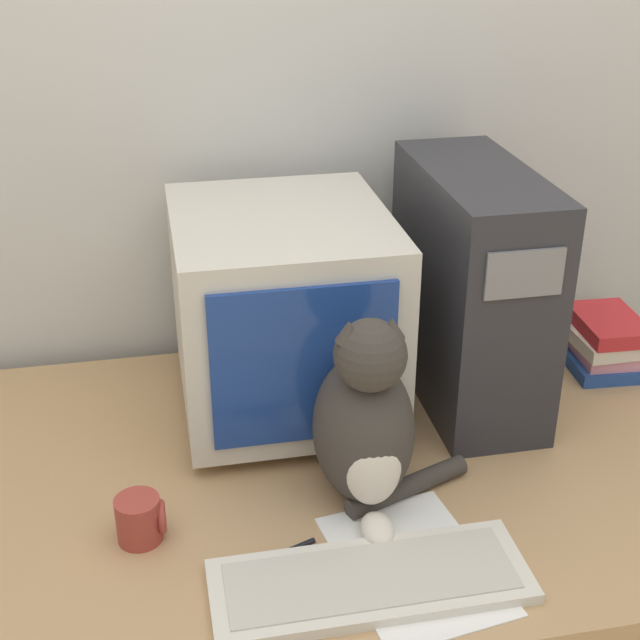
{
  "coord_description": "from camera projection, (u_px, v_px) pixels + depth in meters",
  "views": [
    {
      "loc": [
        -0.29,
        -0.8,
        1.67
      ],
      "look_at": [
        -0.02,
        0.51,
        0.99
      ],
      "focal_mm": 50.0,
      "sensor_mm": 36.0,
      "label": 1
    }
  ],
  "objects": [
    {
      "name": "paper_sheet",
      "position": [
        414.0,
        564.0,
        1.33
      ],
      "size": [
        0.25,
        0.32,
        0.0
      ],
      "color": "white",
      "rests_on": "desk"
    },
    {
      "name": "book_stack",
      "position": [
        607.0,
        343.0,
        1.84
      ],
      "size": [
        0.17,
        0.18,
        0.12
      ],
      "color": "#234793",
      "rests_on": "desk"
    },
    {
      "name": "crt_monitor",
      "position": [
        283.0,
        311.0,
        1.64
      ],
      "size": [
        0.38,
        0.45,
        0.39
      ],
      "color": "beige",
      "rests_on": "desk"
    },
    {
      "name": "computer_tower",
      "position": [
        471.0,
        287.0,
        1.67
      ],
      "size": [
        0.19,
        0.45,
        0.45
      ],
      "color": "#28282D",
      "rests_on": "desk"
    },
    {
      "name": "pen",
      "position": [
        277.0,
        556.0,
        1.34
      ],
      "size": [
        0.13,
        0.06,
        0.01
      ],
      "color": "black",
      "rests_on": "desk"
    },
    {
      "name": "cat",
      "position": [
        366.0,
        424.0,
        1.41
      ],
      "size": [
        0.27,
        0.26,
        0.34
      ],
      "rotation": [
        0.0,
        0.0,
        -0.03
      ],
      "color": "#38332D",
      "rests_on": "desk"
    },
    {
      "name": "mug",
      "position": [
        141.0,
        519.0,
        1.37
      ],
      "size": [
        0.08,
        0.07,
        0.08
      ],
      "color": "#9E382D",
      "rests_on": "desk"
    },
    {
      "name": "wall_back",
      "position": [
        286.0,
        104.0,
        1.79
      ],
      "size": [
        7.0,
        0.05,
        2.5
      ],
      "color": "silver",
      "rests_on": "ground_plane"
    },
    {
      "name": "desk",
      "position": [
        337.0,
        617.0,
        1.73
      ],
      "size": [
        1.54,
        0.9,
        0.74
      ],
      "color": "tan",
      "rests_on": "ground_plane"
    },
    {
      "name": "keyboard",
      "position": [
        370.0,
        581.0,
        1.29
      ],
      "size": [
        0.46,
        0.17,
        0.02
      ],
      "color": "silver",
      "rests_on": "desk"
    }
  ]
}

